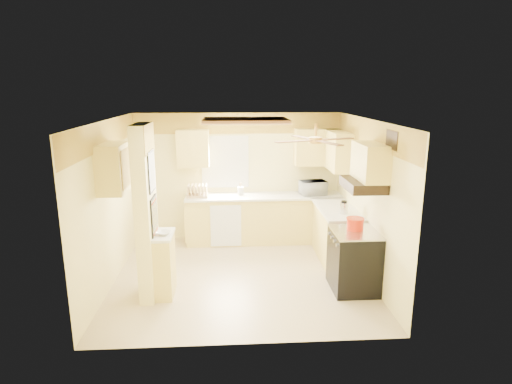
{
  "coord_description": "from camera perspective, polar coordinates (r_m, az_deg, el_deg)",
  "views": [
    {
      "loc": [
        -0.17,
        -6.41,
        2.98
      ],
      "look_at": [
        0.26,
        0.35,
        1.31
      ],
      "focal_mm": 30.0,
      "sensor_mm": 36.0,
      "label": 1
    }
  ],
  "objects": [
    {
      "name": "countertop_back",
      "position": [
        8.28,
        1.11,
        -0.56
      ],
      "size": [
        3.04,
        0.64,
        0.04
      ],
      "primitive_type": "cube",
      "color": "white",
      "rests_on": "lower_cabinets_back"
    },
    {
      "name": "wallpaper_border",
      "position": [
        8.32,
        -2.49,
        9.13
      ],
      "size": [
        4.0,
        0.02,
        0.4
      ],
      "primitive_type": "cube",
      "color": "#FFDF4B",
      "rests_on": "wall_back"
    },
    {
      "name": "upper_cab_over_stove",
      "position": [
        6.27,
        14.99,
        3.92
      ],
      "size": [
        0.35,
        0.76,
        0.52
      ],
      "primitive_type": "cube",
      "color": "#FFE77D",
      "rests_on": "wall_right"
    },
    {
      "name": "ceiling_fan",
      "position": [
        5.87,
        7.93,
        6.92
      ],
      "size": [
        1.15,
        1.15,
        0.26
      ],
      "color": "gold",
      "rests_on": "ceiling"
    },
    {
      "name": "range_hood",
      "position": [
        6.31,
        14.07,
        0.97
      ],
      "size": [
        0.5,
        0.76,
        0.14
      ],
      "primitive_type": "cube",
      "color": "black",
      "rests_on": "upper_cab_over_stove"
    },
    {
      "name": "upper_cab_right",
      "position": [
        7.99,
        10.9,
        5.46
      ],
      "size": [
        0.35,
        1.0,
        0.7
      ],
      "primitive_type": "cube",
      "color": "#FFE77D",
      "rests_on": "wall_right"
    },
    {
      "name": "wall_left",
      "position": [
        6.88,
        -18.95,
        -1.48
      ],
      "size": [
        0.0,
        3.8,
        3.8
      ],
      "primitive_type": "plane",
      "rotation": [
        1.57,
        0.0,
        1.57
      ],
      "color": "#FFF09B",
      "rests_on": "floor"
    },
    {
      "name": "bowl",
      "position": [
        6.22,
        -12.21,
        -5.38
      ],
      "size": [
        0.24,
        0.24,
        0.05
      ],
      "primitive_type": "imported",
      "rotation": [
        0.0,
        0.0,
        -0.26
      ],
      "color": "white",
      "rests_on": "ledge_top"
    },
    {
      "name": "utensil_crock",
      "position": [
        8.32,
        -2.07,
        0.19
      ],
      "size": [
        0.12,
        0.12,
        0.24
      ],
      "color": "white",
      "rests_on": "countertop_back"
    },
    {
      "name": "dish_rack",
      "position": [
        8.23,
        -7.84,
        -0.04
      ],
      "size": [
        0.4,
        0.3,
        0.23
      ],
      "color": "tan",
      "rests_on": "countertop_back"
    },
    {
      "name": "poster_nashville",
      "position": [
        6.21,
        -13.42,
        -3.19
      ],
      "size": [
        0.02,
        0.42,
        0.57
      ],
      "color": "black",
      "rests_on": "partition_column"
    },
    {
      "name": "lower_cabinets_right",
      "position": [
        7.68,
        10.71,
        -5.65
      ],
      "size": [
        0.6,
        1.4,
        0.9
      ],
      "primitive_type": "cube",
      "color": "#FFE77D",
      "rests_on": "floor"
    },
    {
      "name": "poster_menu",
      "position": [
        6.06,
        -13.76,
        2.7
      ],
      "size": [
        0.02,
        0.42,
        0.57
      ],
      "color": "black",
      "rests_on": "partition_column"
    },
    {
      "name": "countertop_right",
      "position": [
        7.54,
        10.8,
        -2.28
      ],
      "size": [
        0.64,
        1.44,
        0.04
      ],
      "primitive_type": "cube",
      "color": "white",
      "rests_on": "lower_cabinets_right"
    },
    {
      "name": "upper_cab_back_right",
      "position": [
        8.39,
        8.27,
        5.95
      ],
      "size": [
        0.9,
        0.35,
        0.7
      ],
      "primitive_type": "cube",
      "color": "#FFE77D",
      "rests_on": "wall_back"
    },
    {
      "name": "vent_grate",
      "position": [
        5.95,
        17.68,
        6.64
      ],
      "size": [
        0.02,
        0.4,
        0.25
      ],
      "primitive_type": "cube",
      "color": "black",
      "rests_on": "wall_right"
    },
    {
      "name": "kettle",
      "position": [
        7.21,
        11.63,
        -2.06
      ],
      "size": [
        0.14,
        0.14,
        0.22
      ],
      "color": "silver",
      "rests_on": "countertop_right"
    },
    {
      "name": "wall_right",
      "position": [
        6.98,
        14.59,
        -0.96
      ],
      "size": [
        0.0,
        3.8,
        3.8
      ],
      "primitive_type": "plane",
      "rotation": [
        1.57,
        0.0,
        -1.57
      ],
      "color": "#FFF09B",
      "rests_on": "floor"
    },
    {
      "name": "upper_cab_left_wall",
      "position": [
        6.48,
        -18.43,
        3.08
      ],
      "size": [
        0.35,
        0.75,
        0.7
      ],
      "primitive_type": "cube",
      "color": "#FFE77D",
      "rests_on": "wall_left"
    },
    {
      "name": "wall_front",
      "position": [
        4.83,
        -1.42,
        -7.14
      ],
      "size": [
        4.0,
        0.0,
        4.0
      ],
      "primitive_type": "plane",
      "rotation": [
        -1.57,
        0.0,
        0.0
      ],
      "color": "#FFF09B",
      "rests_on": "floor"
    },
    {
      "name": "stove",
      "position": [
        6.63,
        12.89,
        -8.85
      ],
      "size": [
        0.68,
        0.77,
        0.92
      ],
      "color": "black",
      "rests_on": "floor"
    },
    {
      "name": "dutch_oven",
      "position": [
        6.53,
        13.08,
        -4.13
      ],
      "size": [
        0.26,
        0.26,
        0.18
      ],
      "color": "red",
      "rests_on": "stove"
    },
    {
      "name": "floor",
      "position": [
        7.07,
        -1.97,
        -11.11
      ],
      "size": [
        4.0,
        4.0,
        0.0
      ],
      "primitive_type": "plane",
      "color": "#CAB38C",
      "rests_on": "ground"
    },
    {
      "name": "partition_ledge",
      "position": [
        6.45,
        -12.08,
        -9.57
      ],
      "size": [
        0.25,
        0.55,
        0.9
      ],
      "primitive_type": "cube",
      "color": "#FFE77D",
      "rests_on": "floor"
    },
    {
      "name": "window",
      "position": [
        8.42,
        -4.15,
        4.02
      ],
      "size": [
        0.92,
        0.02,
        1.02
      ],
      "color": "white",
      "rests_on": "wall_back"
    },
    {
      "name": "lower_cabinets_back",
      "position": [
        8.42,
        1.09,
        -3.65
      ],
      "size": [
        3.0,
        0.6,
        0.9
      ],
      "primitive_type": "cube",
      "color": "#FFE77D",
      "rests_on": "floor"
    },
    {
      "name": "partition_column",
      "position": [
        6.22,
        -14.46,
        -2.75
      ],
      "size": [
        0.2,
        0.7,
        2.5
      ],
      "primitive_type": "cube",
      "color": "#FFF09B",
      "rests_on": "floor"
    },
    {
      "name": "upper_cab_back_left",
      "position": [
        8.24,
        -8.39,
        5.81
      ],
      "size": [
        0.6,
        0.35,
        0.7
      ],
      "primitive_type": "cube",
      "color": "#FFE77D",
      "rests_on": "wall_back"
    },
    {
      "name": "ceiling",
      "position": [
        6.43,
        -2.16,
        9.55
      ],
      "size": [
        4.0,
        4.0,
        0.0
      ],
      "primitive_type": "plane",
      "rotation": [
        3.14,
        0.0,
        0.0
      ],
      "color": "white",
      "rests_on": "wall_back"
    },
    {
      "name": "ledge_top",
      "position": [
        6.28,
        -12.3,
        -5.63
      ],
      "size": [
        0.28,
        0.58,
        0.04
      ],
      "primitive_type": "cube",
      "color": "white",
      "rests_on": "partition_ledge"
    },
    {
      "name": "wall_back",
      "position": [
        8.49,
        -2.42,
        2.06
      ],
      "size": [
        4.0,
        0.0,
        4.0
      ],
      "primitive_type": "plane",
      "rotation": [
        1.57,
        0.0,
        0.0
      ],
      "color": "#FFF09B",
      "rests_on": "floor"
    },
    {
      "name": "dishwasher_panel",
      "position": [
        8.11,
        -4.04,
        -4.53
      ],
      "size": [
        0.58,
        0.02,
        0.8
      ],
      "primitive_type": "cube",
      "color": "white",
      "rests_on": "lower_cabinets_back"
    },
    {
      "name": "ceiling_light_panel",
      "position": [
        6.93,
        -1.43,
        9.5
      ],
      "size": [
        1.35,
        0.95,
        0.06
      ],
      "color": "brown",
      "rests_on": "ceiling"
    },
    {
      "name": "microwave",
      "position": [
        8.37,
        7.63,
        0.56
      ],
      "size": [
        0.54,
        0.41,
        0.27
      ],
      "primitive_type": "imported",
      "rotation": [
        0.0,
        0.0,
        3.31
      ],
      "color": "white",
      "rests_on": "countertop_back"
    }
  ]
}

